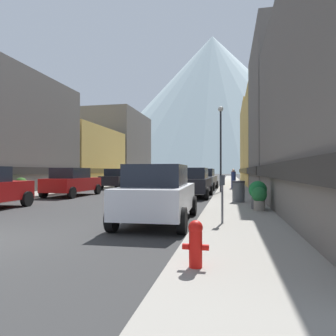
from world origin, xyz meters
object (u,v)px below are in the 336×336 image
(parking_meter_near, at_px, (222,192))
(pedestrian_0, at_px, (233,179))
(car_right_2, at_px, (204,179))
(streetlamp_right, at_px, (221,136))
(trash_bin_right, at_px, (239,191))
(car_left_2, at_px, (118,179))
(potted_plant_1, at_px, (259,197))
(pedestrian_1, at_px, (110,177))
(potted_plant_2, at_px, (258,193))
(potted_plant_0, at_px, (21,185))
(pedestrian_2, at_px, (234,180))
(car_left_3, at_px, (141,177))
(car_left_1, at_px, (72,182))
(fire_hydrant_near, at_px, (196,242))
(car_right_1, at_px, (194,182))
(car_right_0, at_px, (159,193))

(parking_meter_near, height_order, pedestrian_0, pedestrian_0)
(car_right_2, xyz_separation_m, parking_meter_near, (1.95, -17.57, 0.11))
(streetlamp_right, bearing_deg, trash_bin_right, -81.24)
(car_left_2, height_order, potted_plant_1, car_left_2)
(pedestrian_1, height_order, streetlamp_right, streetlamp_right)
(potted_plant_2, bearing_deg, potted_plant_0, 160.91)
(potted_plant_1, bearing_deg, streetlamp_right, 99.90)
(potted_plant_0, relative_size, pedestrian_2, 0.65)
(car_left_2, relative_size, pedestrian_2, 2.84)
(car_left_3, bearing_deg, car_left_1, -90.01)
(potted_plant_2, bearing_deg, potted_plant_1, -90.00)
(fire_hydrant_near, bearing_deg, pedestrian_0, 87.84)
(car_right_1, height_order, potted_plant_0, car_right_1)
(car_right_1, height_order, potted_plant_1, car_right_1)
(car_left_1, xyz_separation_m, streetlamp_right, (9.15, 3.45, 3.09))
(fire_hydrant_near, height_order, potted_plant_1, potted_plant_1)
(car_left_1, height_order, fire_hydrant_near, car_left_1)
(car_left_2, height_order, pedestrian_2, car_left_2)
(fire_hydrant_near, height_order, trash_bin_right, trash_bin_right)
(pedestrian_0, height_order, streetlamp_right, streetlamp_right)
(car_right_1, xyz_separation_m, potted_plant_1, (3.20, -6.85, -0.27))
(fire_hydrant_near, distance_m, pedestrian_0, 21.25)
(potted_plant_0, bearing_deg, fire_hydrant_near, -44.47)
(car_left_3, bearing_deg, potted_plant_2, -62.06)
(car_right_0, bearing_deg, pedestrian_0, 81.67)
(pedestrian_0, height_order, pedestrian_1, pedestrian_1)
(pedestrian_1, bearing_deg, streetlamp_right, -36.55)
(fire_hydrant_near, relative_size, trash_bin_right, 0.72)
(potted_plant_0, relative_size, streetlamp_right, 0.17)
(parking_meter_near, relative_size, pedestrian_2, 0.85)
(trash_bin_right, bearing_deg, car_left_2, 132.49)
(fire_hydrant_near, bearing_deg, car_right_0, 110.09)
(pedestrian_0, bearing_deg, pedestrian_2, -90.00)
(car_right_1, relative_size, potted_plant_1, 5.14)
(potted_plant_2, relative_size, pedestrian_2, 0.68)
(car_right_1, distance_m, streetlamp_right, 4.33)
(potted_plant_1, xyz_separation_m, pedestrian_2, (-0.75, 13.39, 0.24))
(car_left_3, height_order, car_right_0, same)
(car_left_2, distance_m, pedestrian_0, 10.06)
(car_left_1, xyz_separation_m, fire_hydrant_near, (9.25, -12.81, -0.37))
(car_right_1, xyz_separation_m, potted_plant_0, (-10.80, -1.43, -0.18))
(car_left_1, bearing_deg, potted_plant_1, -29.09)
(car_right_2, distance_m, potted_plant_2, 14.49)
(car_left_2, height_order, streetlamp_right, streetlamp_right)
(car_left_3, xyz_separation_m, streetlamp_right, (9.15, -11.48, 3.09))
(car_right_0, height_order, streetlamp_right, streetlamp_right)
(car_right_0, xyz_separation_m, fire_hydrant_near, (1.65, -4.51, -0.37))
(car_left_2, height_order, car_right_2, same)
(parking_meter_near, distance_m, pedestrian_1, 24.12)
(car_left_1, bearing_deg, streetlamp_right, 20.66)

